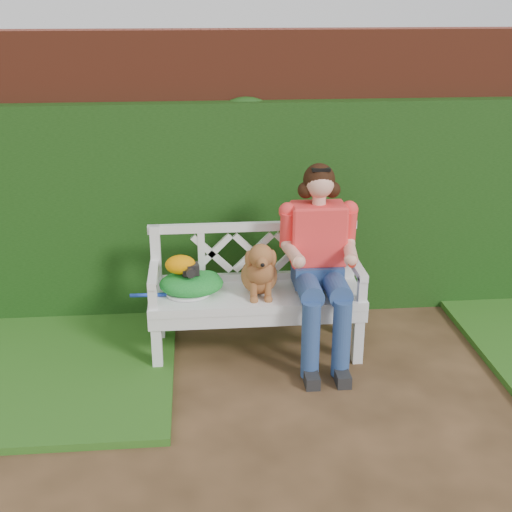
{
  "coord_description": "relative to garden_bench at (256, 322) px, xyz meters",
  "views": [
    {
      "loc": [
        -0.9,
        -3.42,
        2.46
      ],
      "look_at": [
        -0.51,
        0.97,
        0.75
      ],
      "focal_mm": 48.0,
      "sensor_mm": 36.0,
      "label": 1
    }
  ],
  "objects": [
    {
      "name": "dog",
      "position": [
        0.02,
        -0.04,
        0.45
      ],
      "size": [
        0.38,
        0.44,
        0.41
      ],
      "primitive_type": null,
      "rotation": [
        0.0,
        0.0,
        -0.34
      ],
      "color": "#A05D34",
      "rests_on": "garden_bench"
    },
    {
      "name": "tennis_racket",
      "position": [
        -0.51,
        -0.02,
        0.25
      ],
      "size": [
        0.58,
        0.25,
        0.03
      ],
      "primitive_type": null,
      "rotation": [
        0.0,
        0.0,
        -0.01
      ],
      "color": "beige",
      "rests_on": "garden_bench"
    },
    {
      "name": "green_bag",
      "position": [
        -0.45,
        0.02,
        0.32
      ],
      "size": [
        0.46,
        0.37,
        0.15
      ],
      "primitive_type": null,
      "rotation": [
        0.0,
        0.0,
        0.04
      ],
      "color": "green",
      "rests_on": "garden_bench"
    },
    {
      "name": "camera_item",
      "position": [
        -0.46,
        -0.01,
        0.43
      ],
      "size": [
        0.13,
        0.1,
        0.08
      ],
      "primitive_type": "cube",
      "rotation": [
        0.0,
        0.0,
        0.14
      ],
      "color": "black",
      "rests_on": "green_bag"
    },
    {
      "name": "ivy_hedge",
      "position": [
        0.51,
        0.71,
        0.61
      ],
      "size": [
        10.0,
        0.18,
        1.7
      ],
      "primitive_type": "cube",
      "color": "#204B17",
      "rests_on": "ground"
    },
    {
      "name": "ground",
      "position": [
        0.51,
        -0.97,
        -0.24
      ],
      "size": [
        60.0,
        60.0,
        0.0
      ],
      "primitive_type": "plane",
      "color": "#372616"
    },
    {
      "name": "garden_bench",
      "position": [
        0.0,
        0.0,
        0.0
      ],
      "size": [
        1.6,
        0.65,
        0.48
      ],
      "primitive_type": null,
      "rotation": [
        0.0,
        0.0,
        0.03
      ],
      "color": "white",
      "rests_on": "ground"
    },
    {
      "name": "brick_wall",
      "position": [
        0.51,
        0.93,
        0.86
      ],
      "size": [
        10.0,
        0.3,
        2.2
      ],
      "primitive_type": "cube",
      "color": "maroon",
      "rests_on": "ground"
    },
    {
      "name": "seated_woman",
      "position": [
        0.43,
        -0.02,
        0.43
      ],
      "size": [
        0.63,
        0.8,
        1.35
      ],
      "primitive_type": null,
      "rotation": [
        0.0,
        0.0,
        -0.08
      ],
      "color": "#EC2E3D",
      "rests_on": "ground"
    },
    {
      "name": "baseball_glove",
      "position": [
        -0.52,
        0.01,
        0.46
      ],
      "size": [
        0.25,
        0.21,
        0.13
      ],
      "primitive_type": "ellipsoid",
      "rotation": [
        0.0,
        0.0,
        -0.31
      ],
      "color": "orange",
      "rests_on": "green_bag"
    }
  ]
}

